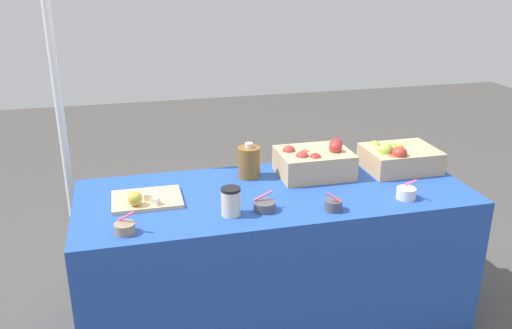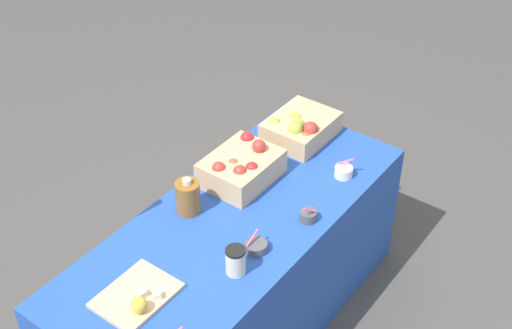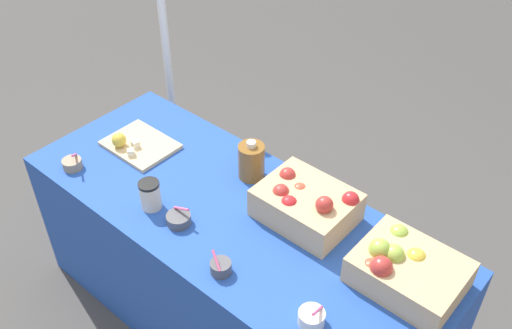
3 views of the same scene
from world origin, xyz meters
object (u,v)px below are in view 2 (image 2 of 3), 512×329
sample_bowl_extra (344,171)px  cider_jug (188,197)px  coffee_cup (236,261)px  apple_crate_left (300,128)px  sample_bowl_far (308,216)px  cutting_board_front (137,297)px  apple_crate_middle (241,167)px  sample_bowl_mid (256,246)px

sample_bowl_extra → cider_jug: size_ratio=0.59×
cider_jug → coffee_cup: (-0.18, -0.42, -0.02)m
apple_crate_left → cider_jug: size_ratio=2.01×
sample_bowl_far → sample_bowl_extra: sample_bowl_extra is taller
apple_crate_left → cutting_board_front: 1.34m
cutting_board_front → sample_bowl_far: size_ratio=3.39×
apple_crate_middle → sample_bowl_mid: bearing=-135.3°
sample_bowl_far → sample_bowl_mid: bearing=166.3°
sample_bowl_far → coffee_cup: (-0.45, 0.07, 0.04)m
cutting_board_front → sample_bowl_mid: 0.56m
apple_crate_middle → cider_jug: apple_crate_middle is taller
coffee_cup → sample_bowl_far: bearing=-8.1°
apple_crate_middle → cider_jug: 0.34m
cider_jug → coffee_cup: bearing=-113.4°
apple_crate_left → apple_crate_middle: 0.46m
sample_bowl_far → sample_bowl_extra: (0.38, 0.04, 0.00)m
sample_bowl_mid → cider_jug: size_ratio=0.53×
apple_crate_middle → cutting_board_front: (-0.87, -0.14, -0.06)m
apple_crate_left → apple_crate_middle: (-0.46, 0.03, 0.01)m
apple_crate_left → sample_bowl_extra: size_ratio=3.43×
cutting_board_front → sample_bowl_extra: bearing=-11.7°
apple_crate_left → sample_bowl_extra: bearing=-111.8°
apple_crate_middle → coffee_cup: 0.63m
apple_crate_left → cider_jug: (-0.80, 0.09, 0.01)m
apple_crate_left → cider_jug: cider_jug is taller
apple_crate_middle → sample_bowl_extra: apple_crate_middle is taller
coffee_cup → apple_crate_left: bearing=18.6°
cutting_board_front → cider_jug: cider_jug is taller
sample_bowl_extra → apple_crate_left: bearing=68.2°
sample_bowl_extra → cider_jug: cider_jug is taller
cutting_board_front → coffee_cup: (0.36, -0.22, 0.05)m
sample_bowl_mid → coffee_cup: 0.16m
sample_bowl_mid → coffee_cup: (-0.15, -0.01, 0.04)m
sample_bowl_far → cutting_board_front: bearing=160.6°
cutting_board_front → coffee_cup: coffee_cup is taller
apple_crate_left → cutting_board_front: bearing=-175.4°
apple_crate_middle → sample_bowl_extra: size_ratio=3.42×
sample_bowl_extra → cider_jug: 0.79m
apple_crate_middle → sample_bowl_far: size_ratio=3.93×
apple_crate_middle → cider_jug: (-0.33, 0.05, 0.01)m
sample_bowl_mid → sample_bowl_far: size_ratio=1.05×
apple_crate_left → sample_bowl_far: bearing=-143.0°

